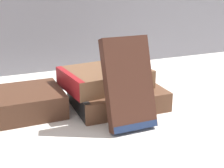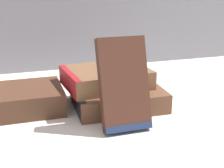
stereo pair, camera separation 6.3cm
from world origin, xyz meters
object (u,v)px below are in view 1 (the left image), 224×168
Objects in this scene: book_flat_bottom at (114,96)px; reading_glasses at (82,85)px; book_leaning_front at (129,86)px; pocket_watch at (127,68)px; book_flat_top at (103,78)px.

reading_glasses is (-0.03, 0.15, -0.02)m from book_flat_bottom.
book_leaning_front reaches higher than book_flat_bottom.
pocket_watch is at bearing 0.63° from book_flat_bottom.
book_flat_bottom is at bearing -48.99° from book_flat_top.
book_flat_top reaches higher than reading_glasses.
pocket_watch reaches higher than book_flat_top.
book_leaning_front is 0.11m from pocket_watch.
book_leaning_front is at bearing -94.04° from book_flat_top.
pocket_watch is at bearing 66.02° from book_leaning_front.
reading_glasses is at bearing 92.11° from book_leaning_front.
pocket_watch is (0.05, -0.02, 0.02)m from book_flat_top.
book_flat_top is 0.15m from reading_glasses.
book_leaning_front is at bearing -85.44° from reading_glasses.
book_leaning_front reaches higher than pocket_watch.
book_flat_bottom is 1.71× the size of reading_glasses.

